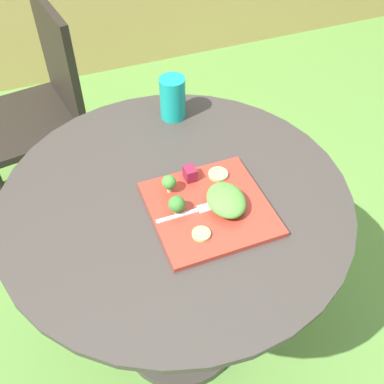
{
  "coord_description": "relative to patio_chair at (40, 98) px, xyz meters",
  "views": [
    {
      "loc": [
        -0.25,
        -0.78,
        1.62
      ],
      "look_at": [
        0.03,
        -0.04,
        0.79
      ],
      "focal_mm": 42.86,
      "sensor_mm": 36.0,
      "label": 1
    }
  ],
  "objects": [
    {
      "name": "ground_plane",
      "position": [
        0.27,
        -0.92,
        -0.53
      ],
      "size": [
        12.0,
        12.0,
        0.0
      ],
      "primitive_type": "plane",
      "color": "#568438"
    },
    {
      "name": "patio_table",
      "position": [
        0.27,
        -0.92,
        -0.04
      ],
      "size": [
        0.93,
        0.93,
        0.75
      ],
      "color": "#38332D",
      "rests_on": "ground_plane"
    },
    {
      "name": "patio_chair",
      "position": [
        0.0,
        0.0,
        0.0
      ],
      "size": [
        0.5,
        0.5,
        0.9
      ],
      "color": "black",
      "rests_on": "ground_plane"
    },
    {
      "name": "salad_plate",
      "position": [
        0.33,
        -1.0,
        0.23
      ],
      "size": [
        0.29,
        0.29,
        0.01
      ],
      "primitive_type": "cube",
      "color": "#AD3323",
      "rests_on": "patio_table"
    },
    {
      "name": "drinking_glass",
      "position": [
        0.38,
        -0.6,
        0.28
      ],
      "size": [
        0.08,
        0.08,
        0.13
      ],
      "color": "#149989",
      "rests_on": "patio_table"
    },
    {
      "name": "fork",
      "position": [
        0.28,
        -1.01,
        0.24
      ],
      "size": [
        0.15,
        0.02,
        0.0
      ],
      "color": "silver",
      "rests_on": "salad_plate"
    },
    {
      "name": "lettuce_mound",
      "position": [
        0.37,
        -1.02,
        0.26
      ],
      "size": [
        0.09,
        0.12,
        0.05
      ],
      "primitive_type": "ellipsoid",
      "color": "#519338",
      "rests_on": "salad_plate"
    },
    {
      "name": "broccoli_floret_0",
      "position": [
        0.26,
        -0.92,
        0.27
      ],
      "size": [
        0.04,
        0.04,
        0.05
      ],
      "color": "#99B770",
      "rests_on": "salad_plate"
    },
    {
      "name": "broccoli_floret_1",
      "position": [
        0.25,
        -0.99,
        0.27
      ],
      "size": [
        0.04,
        0.04,
        0.05
      ],
      "color": "#99B770",
      "rests_on": "salad_plate"
    },
    {
      "name": "cucumber_slice_0",
      "position": [
        0.28,
        -1.08,
        0.24
      ],
      "size": [
        0.04,
        0.04,
        0.01
      ],
      "primitive_type": "cylinder",
      "color": "#8EB766",
      "rests_on": "salad_plate"
    },
    {
      "name": "cucumber_slice_1",
      "position": [
        0.4,
        -0.91,
        0.24
      ],
      "size": [
        0.05,
        0.05,
        0.01
      ],
      "primitive_type": "cylinder",
      "color": "#8EB766",
      "rests_on": "salad_plate"
    },
    {
      "name": "beet_chunk_0",
      "position": [
        0.32,
        -0.89,
        0.26
      ],
      "size": [
        0.03,
        0.04,
        0.04
      ],
      "primitive_type": "cube",
      "rotation": [
        0.0,
        0.0,
        4.73
      ],
      "color": "maroon",
      "rests_on": "salad_plate"
    }
  ]
}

